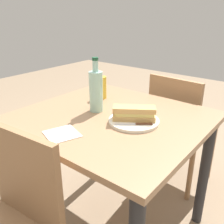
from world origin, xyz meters
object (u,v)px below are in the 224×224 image
Objects in this scene: baguette_sandwich_near at (134,113)px; beer_glass at (102,88)px; dining_table at (112,137)px; plate_near at (133,121)px; water_bottle at (96,90)px; knife_near at (136,124)px; chair_near at (178,125)px.

baguette_sandwich_near is 1.52× the size of beer_glass.
plate_near is at bearing 178.51° from dining_table.
baguette_sandwich_near is at bearing 0.00° from plate_near.
plate_near is 0.04m from baguette_sandwich_near.
water_bottle reaches higher than beer_glass.
knife_near is at bearing 135.69° from plate_near.
baguette_sandwich_near is at bearing 153.31° from beer_glass.
beer_glass is at bearing -28.82° from knife_near.
water_bottle is (0.11, -0.00, 0.25)m from dining_table.
plate_near is 1.73× the size of knife_near.
dining_table is 3.74× the size of plate_near.
beer_glass is (0.12, -0.18, -0.05)m from water_bottle.
chair_near is 6.30× the size of beer_glass.
dining_table is 0.19m from plate_near.
chair_near is 0.69m from plate_near.
dining_table is at bearing 80.16° from chair_near.
chair_near reaches higher than dining_table.
water_bottle is (0.29, -0.05, 0.10)m from knife_near.
baguette_sandwich_near is (-0.14, 0.00, 0.18)m from dining_table.
water_bottle is at bearing -1.68° from dining_table.
knife_near is at bearing 170.87° from water_bottle.
chair_near is at bearing -87.38° from plate_near.
water_bottle reaches higher than knife_near.
dining_table is 0.66m from chair_near.
beer_glass reaches higher than knife_near.
chair_near is 2.96× the size of water_bottle.
dining_table is at bearing -1.49° from baguette_sandwich_near.
water_bottle is (0.25, -0.01, 0.11)m from plate_near.
water_bottle reaches higher than plate_near.
chair_near is at bearing -126.64° from beer_glass.
beer_glass is at bearing -38.47° from dining_table.
knife_near is at bearing 135.69° from baguette_sandwich_near.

